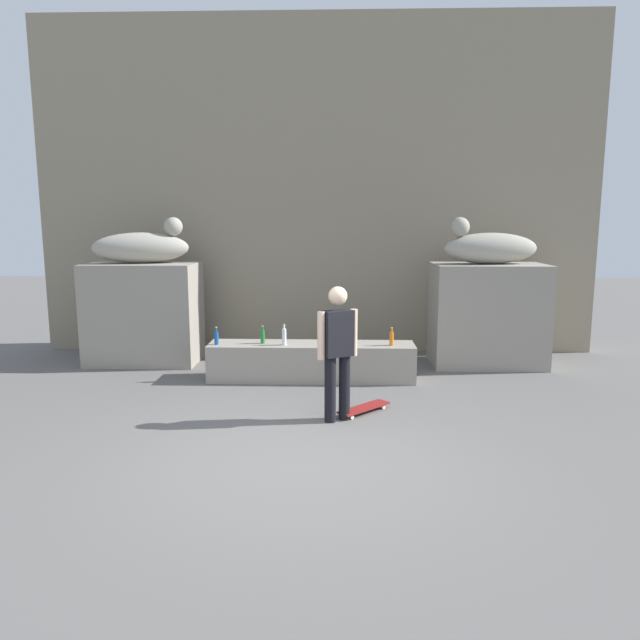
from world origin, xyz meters
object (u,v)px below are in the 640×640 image
object	(u,v)px
bottle_clear	(284,336)
statue_reclining_left	(143,246)
bottle_orange	(392,338)
bottle_green	(263,336)
statue_reclining_right	(489,247)
skater	(338,348)
bottle_blue	(216,337)
skateboard	(364,408)

from	to	relation	value
bottle_clear	statue_reclining_left	bearing A→B (deg)	154.36
statue_reclining_left	bottle_orange	size ratio (longest dim) A/B	6.05
bottle_green	bottle_clear	bearing A→B (deg)	-17.73
statue_reclining_right	skater	xyz separation A→B (m)	(-2.51, -3.00, -1.09)
bottle_orange	statue_reclining_right	bearing A→B (deg)	34.72
bottle_green	bottle_orange	xyz separation A→B (m)	(1.98, -0.09, 0.00)
bottle_blue	skater	bearing A→B (deg)	-44.16
statue_reclining_right	bottle_green	xyz separation A→B (m)	(-3.67, -1.08, -1.33)
bottle_green	bottle_orange	bearing A→B (deg)	-2.70
bottle_green	bottle_orange	distance (m)	1.98
bottle_orange	bottle_blue	bearing A→B (deg)	-179.58
statue_reclining_right	bottle_clear	world-z (taller)	statue_reclining_right
bottle_orange	skater	bearing A→B (deg)	-114.20
skater	skateboard	size ratio (longest dim) A/B	2.36
skater	bottle_orange	distance (m)	2.01
skateboard	bottle_orange	bearing A→B (deg)	-152.36
bottle_clear	bottle_orange	world-z (taller)	bottle_clear
statue_reclining_left	skateboard	xyz separation A→B (m)	(3.67, -2.70, -1.94)
skater	statue_reclining_left	bearing A→B (deg)	-70.93
statue_reclining_left	skater	world-z (taller)	statue_reclining_left
bottle_green	bottle_clear	size ratio (longest dim) A/B	0.86
skateboard	bottle_clear	bearing A→B (deg)	-97.22
bottle_orange	bottle_blue	xyz separation A→B (m)	(-2.68, -0.02, -0.00)
skater	bottle_orange	world-z (taller)	skater
statue_reclining_left	bottle_orange	distance (m)	4.51
statue_reclining_left	bottle_clear	bearing A→B (deg)	-38.57
statue_reclining_right	skater	world-z (taller)	statue_reclining_right
statue_reclining_left	bottle_blue	distance (m)	2.32
skater	bottle_blue	bearing A→B (deg)	-72.94
bottle_orange	bottle_blue	distance (m)	2.68
statue_reclining_left	bottle_blue	xyz separation A→B (m)	(1.47, -1.21, -1.33)
bottle_clear	bottle_orange	bearing A→B (deg)	0.59
statue_reclining_left	bottle_blue	bearing A→B (deg)	-52.35
statue_reclining_right	skater	size ratio (longest dim) A/B	1.00
bottle_green	skateboard	bearing A→B (deg)	-46.93
bottle_orange	bottle_blue	size ratio (longest dim) A/B	1.02
statue_reclining_left	bottle_blue	size ratio (longest dim) A/B	6.15
statue_reclining_left	bottle_orange	xyz separation A→B (m)	(4.14, -1.19, -1.33)
statue_reclining_right	bottle_blue	bearing A→B (deg)	6.61
statue_reclining_left	bottle_green	bearing A→B (deg)	-39.74
skateboard	bottle_green	world-z (taller)	bottle_green
statue_reclining_right	bottle_clear	distance (m)	3.77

